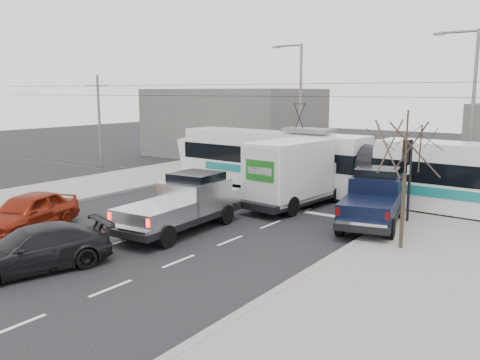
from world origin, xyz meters
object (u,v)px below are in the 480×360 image
Objects in this scene: bare_tree at (406,148)px; traffic_signal at (408,163)px; box_truck at (296,174)px; red_car at (28,213)px; silver_pickup at (185,203)px; green_car at (179,204)px; dark_car at (33,249)px; street_lamp_far at (298,101)px; tram at (372,169)px; navy_pickup at (374,198)px; street_lamp_near at (469,104)px.

bare_tree is 1.39× the size of traffic_signal.
box_truck is 1.43× the size of red_car.
bare_tree is 0.77× the size of silver_pickup.
box_truck is at bearing 57.01° from green_car.
dark_car is (0.63, -7.77, -0.02)m from green_car.
green_car is 6.39m from red_car.
tram is at bearing -38.45° from street_lamp_far.
navy_pickup is at bearing 126.16° from bare_tree.
tram is at bearing 38.53° from red_car.
street_lamp_far reaches higher than silver_pickup.
silver_pickup is at bearing -152.70° from navy_pickup.
street_lamp_far is at bearing 98.47° from silver_pickup.
navy_pickup is (1.77, -4.30, -0.61)m from tram.
tram is 10.30m from green_car.
tram is at bearing 130.69° from traffic_signal.
street_lamp_near is 9.56m from navy_pickup.
street_lamp_near is at bearing 65.04° from navy_pickup.
box_truck is at bearing 177.84° from traffic_signal.
street_lamp_near is at bearing -9.87° from street_lamp_far.
green_car is at bearing -149.08° from traffic_signal.
navy_pickup is at bearing 36.28° from silver_pickup.
bare_tree is 13.13m from dark_car.
dark_car is (-0.65, -6.69, -0.43)m from silver_pickup.
green_car is (-1.28, 1.08, -0.41)m from silver_pickup.
red_car is (-12.36, -10.35, -1.91)m from traffic_signal.
silver_pickup is 8.17m from navy_pickup.
tram reaches higher than green_car.
box_truck is (-5.60, 0.21, -1.07)m from traffic_signal.
dark_car is at bearing -121.72° from traffic_signal.
street_lamp_far is (-10.66, 9.50, 2.37)m from traffic_signal.
street_lamp_near is 16.40m from green_car.
street_lamp_near reaches higher than green_car.
bare_tree reaches higher than navy_pickup.
dark_car is (4.36, -2.59, -0.10)m from red_car.
traffic_signal is 0.59× the size of navy_pickup.
dark_car is (-8.84, -20.44, -4.38)m from street_lamp_near.
bare_tree is at bearing -66.26° from navy_pickup.
dark_car is at bearing -132.64° from navy_pickup.
silver_pickup is at bearing -78.09° from street_lamp_far.
bare_tree is 0.82× the size of navy_pickup.
street_lamp_near reaches higher than silver_pickup.
tram is at bearing 61.17° from silver_pickup.
box_truck is at bearing 152.49° from navy_pickup.
tram is 4.14m from box_truck.
red_car is at bearing -116.79° from box_truck.
traffic_signal is at bearing 76.26° from dark_car.
dark_car is at bearing -83.23° from street_lamp_far.
bare_tree is 9.15m from silver_pickup.
box_truck is (5.06, -9.29, -3.44)m from street_lamp_far.
dark_car is at bearing -89.01° from green_car.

